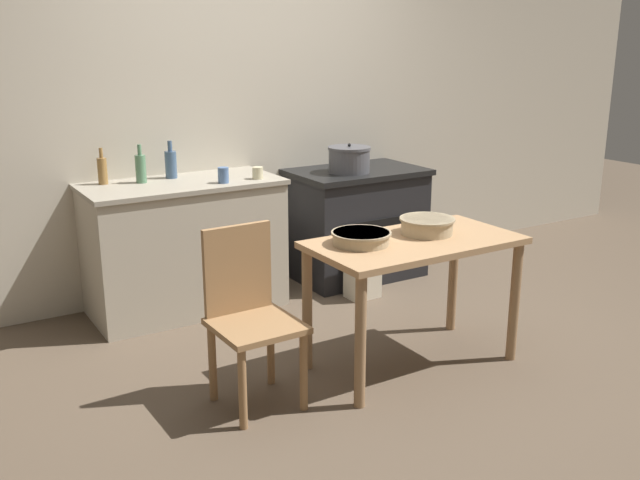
{
  "coord_description": "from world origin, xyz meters",
  "views": [
    {
      "loc": [
        -2.19,
        -3.05,
        1.76
      ],
      "look_at": [
        0.0,
        0.53,
        0.56
      ],
      "focal_mm": 40.0,
      "sensor_mm": 36.0,
      "label": 1
    }
  ],
  "objects": [
    {
      "name": "ground_plane",
      "position": [
        0.0,
        0.0,
        0.0
      ],
      "size": [
        14.0,
        14.0,
        0.0
      ],
      "primitive_type": "plane",
      "color": "brown"
    },
    {
      "name": "wall_back",
      "position": [
        0.0,
        1.58,
        1.27
      ],
      "size": [
        8.0,
        0.07,
        2.55
      ],
      "color": "beige",
      "rests_on": "ground_plane"
    },
    {
      "name": "counter_cabinet",
      "position": [
        -0.6,
        1.25,
        0.43
      ],
      "size": [
        1.26,
        0.62,
        0.87
      ],
      "color": "#B2A893",
      "rests_on": "ground_plane"
    },
    {
      "name": "stove",
      "position": [
        0.75,
        1.24,
        0.41
      ],
      "size": [
        0.97,
        0.65,
        0.82
      ],
      "color": "black",
      "rests_on": "ground_plane"
    },
    {
      "name": "work_table",
      "position": [
        0.15,
        -0.2,
        0.61
      ],
      "size": [
        1.14,
        0.6,
        0.72
      ],
      "color": "#A87F56",
      "rests_on": "ground_plane"
    },
    {
      "name": "chair",
      "position": [
        -0.79,
        -0.1,
        0.47
      ],
      "size": [
        0.41,
        0.41,
        0.88
      ],
      "rotation": [
        0.0,
        0.0,
        0.02
      ],
      "color": "#997047",
      "rests_on": "ground_plane"
    },
    {
      "name": "flour_sack",
      "position": [
        0.52,
        0.81,
        0.16
      ],
      "size": [
        0.22,
        0.16,
        0.32
      ],
      "primitive_type": "cube",
      "color": "beige",
      "rests_on": "ground_plane"
    },
    {
      "name": "stock_pot",
      "position": [
        0.64,
        1.17,
        0.91
      ],
      "size": [
        0.31,
        0.31,
        0.21
      ],
      "color": "#4C4C51",
      "rests_on": "stove"
    },
    {
      "name": "mixing_bowl_large",
      "position": [
        -0.15,
        -0.12,
        0.76
      ],
      "size": [
        0.31,
        0.31,
        0.07
      ],
      "color": "tan",
      "rests_on": "work_table"
    },
    {
      "name": "mixing_bowl_small",
      "position": [
        0.28,
        -0.14,
        0.77
      ],
      "size": [
        0.3,
        0.3,
        0.09
      ],
      "color": "tan",
      "rests_on": "work_table"
    },
    {
      "name": "bottle_far_left",
      "position": [
        -0.83,
        1.35,
        0.96
      ],
      "size": [
        0.07,
        0.07,
        0.24
      ],
      "color": "#517F5B",
      "rests_on": "counter_cabinet"
    },
    {
      "name": "bottle_left",
      "position": [
        -0.61,
        1.41,
        0.96
      ],
      "size": [
        0.08,
        0.08,
        0.24
      ],
      "color": "#3D5675",
      "rests_on": "counter_cabinet"
    },
    {
      "name": "bottle_mid_left",
      "position": [
        -1.05,
        1.43,
        0.96
      ],
      "size": [
        0.06,
        0.06,
        0.23
      ],
      "color": "olive",
      "rests_on": "counter_cabinet"
    },
    {
      "name": "cup_center_left",
      "position": [
        -0.14,
        1.08,
        0.91
      ],
      "size": [
        0.07,
        0.07,
        0.08
      ],
      "primitive_type": "cylinder",
      "color": "beige",
      "rests_on": "counter_cabinet"
    },
    {
      "name": "cup_center",
      "position": [
        -0.39,
        1.07,
        0.92
      ],
      "size": [
        0.07,
        0.07,
        0.1
      ],
      "primitive_type": "cylinder",
      "color": "#4C6B99",
      "rests_on": "counter_cabinet"
    }
  ]
}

